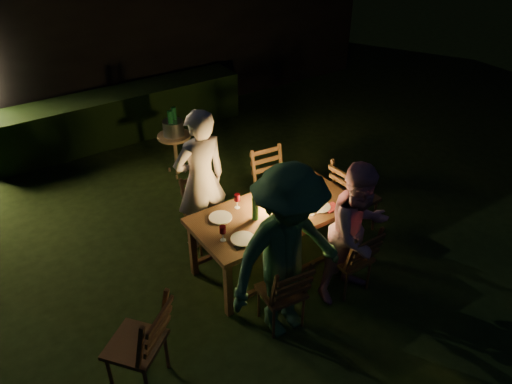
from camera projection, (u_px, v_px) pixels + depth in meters
garden_envelope at (91, 9)px, 9.62m from camera, size 40.00×40.00×3.20m
dining_table at (274, 217)px, 5.46m from camera, size 1.83×0.93×0.76m
chair_near_left at (282, 303)px, 4.94m from camera, size 0.45×0.48×0.91m
chair_near_right at (349, 268)px, 5.36m from camera, size 0.41×0.44×0.91m
chair_far_left at (206, 225)px, 6.01m from camera, size 0.42×0.45×0.92m
chair_far_right at (273, 198)px, 6.47m from camera, size 0.48×0.51×0.97m
chair_end at (353, 208)px, 6.24m from camera, size 0.53×0.50×1.03m
chair_spare at (140, 357)px, 4.35m from camera, size 0.67×0.67×1.03m
person_house_side at (201, 181)px, 5.71m from camera, size 0.65×0.43×1.76m
person_opp_right at (358, 233)px, 5.05m from camera, size 0.78×0.61×1.58m
person_opp_left at (287, 255)px, 4.55m from camera, size 1.21×0.71×1.86m
lantern at (276, 196)px, 5.39m from camera, size 0.16×0.16×0.35m
plate_far_left at (220, 217)px, 5.31m from camera, size 0.25×0.25×0.01m
plate_near_left at (243, 239)px, 5.01m from camera, size 0.25×0.25×0.01m
plate_far_right at (295, 189)px, 5.78m from camera, size 0.25×0.25×0.01m
plate_near_right at (319, 207)px, 5.48m from camera, size 0.25×0.25×0.01m
wineglass_a at (237, 201)px, 5.43m from camera, size 0.06×0.06×0.18m
wineglass_b at (223, 233)px, 4.95m from camera, size 0.06×0.06×0.18m
wineglass_c at (313, 208)px, 5.32m from camera, size 0.06×0.06×0.18m
wineglass_d at (309, 180)px, 5.79m from camera, size 0.06×0.06×0.18m
wineglass_e at (284, 221)px, 5.12m from camera, size 0.06×0.06×0.18m
bottle_table at (255, 208)px, 5.23m from camera, size 0.07×0.07×0.28m
napkin_left at (281, 230)px, 5.13m from camera, size 0.18×0.14×0.01m
napkin_right at (331, 207)px, 5.47m from camera, size 0.18×0.14×0.01m
phone at (241, 246)px, 4.92m from camera, size 0.14×0.07×0.01m
side_table at (174, 140)px, 7.23m from camera, size 0.48×0.48×0.65m
ice_bucket at (173, 128)px, 7.13m from camera, size 0.30×0.30×0.22m
bottle_bucket_a at (171, 127)px, 7.05m from camera, size 0.07×0.07×0.32m
bottle_bucket_b at (175, 123)px, 7.15m from camera, size 0.07×0.07×0.32m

